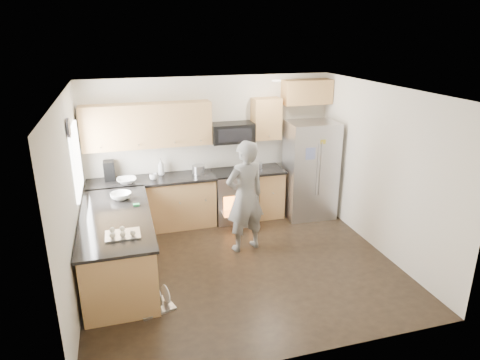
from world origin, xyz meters
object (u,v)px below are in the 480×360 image
object	(u,v)px
stove_range	(234,184)
refrigerator	(310,170)
person	(245,197)
dish_rack	(155,303)

from	to	relation	value
stove_range	refrigerator	size ratio (longest dim) A/B	0.99
stove_range	person	world-z (taller)	person
stove_range	dish_rack	bearing A→B (deg)	-125.49
person	dish_rack	size ratio (longest dim) A/B	3.42
person	dish_rack	bearing A→B (deg)	23.71
stove_range	person	bearing A→B (deg)	-97.07
dish_rack	stove_range	bearing A→B (deg)	54.51
dish_rack	refrigerator	bearing A→B (deg)	34.72
stove_range	person	distance (m)	1.22
refrigerator	dish_rack	world-z (taller)	refrigerator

